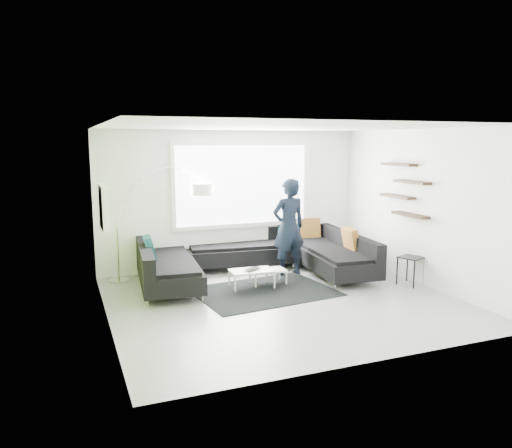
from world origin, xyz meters
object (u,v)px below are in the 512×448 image
Objects in this scene: sectional_sofa at (252,257)px; side_table at (411,271)px; arc_lamp at (117,226)px; laptop at (255,270)px; coffee_table at (260,277)px; person at (289,227)px.

side_table is (2.51, -1.49, -0.14)m from sectional_sofa.
sectional_sofa is at bearing -20.99° from arc_lamp.
laptop is at bearing 162.78° from side_table.
coffee_table is at bearing 159.93° from side_table.
laptop is (-0.20, -0.65, -0.06)m from sectional_sofa.
sectional_sofa is 0.68m from laptop.
person is 1.29m from laptop.
laptop is (-0.14, -0.10, 0.18)m from coffee_table.
laptop is (-2.71, 0.84, 0.08)m from side_table.
sectional_sofa is 8.53× the size of side_table.
sectional_sofa is at bearing 149.32° from side_table.
person is at bearing 1.73° from laptop.
coffee_table is 2.38× the size of laptop.
coffee_table is 1.90× the size of side_table.
laptop is at bearing -101.96° from sectional_sofa.
side_table is at bearing -17.02° from coffee_table.
side_table reaches higher than laptop.
side_table is at bearing 136.44° from person.
side_table is at bearing -49.04° from laptop.
laptop reaches higher than coffee_table.
person is (0.81, 0.53, 0.78)m from coffee_table.
arc_lamp is 3.23m from person.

